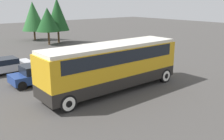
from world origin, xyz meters
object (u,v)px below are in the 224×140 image
at_px(tour_bus, 113,63).
at_px(parked_car_mid, 5,66).
at_px(parked_car_far, 39,74).
at_px(parked_car_near, 81,58).

relative_size(tour_bus, parked_car_mid, 2.33).
xyz_separation_m(parked_car_mid, parked_car_far, (1.21, -4.29, 0.03)).
xyz_separation_m(parked_car_near, parked_car_mid, (-6.65, 1.66, -0.03)).
bearing_deg(parked_car_near, tour_bus, -106.33).
relative_size(parked_car_mid, parked_car_far, 1.03).
xyz_separation_m(tour_bus, parked_car_far, (-3.27, 4.81, -1.24)).
xyz_separation_m(tour_bus, parked_car_mid, (-4.48, 9.09, -1.28)).
distance_m(tour_bus, parked_car_far, 5.95).
relative_size(parked_car_near, parked_car_mid, 0.92).
height_order(parked_car_mid, parked_car_far, parked_car_far).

